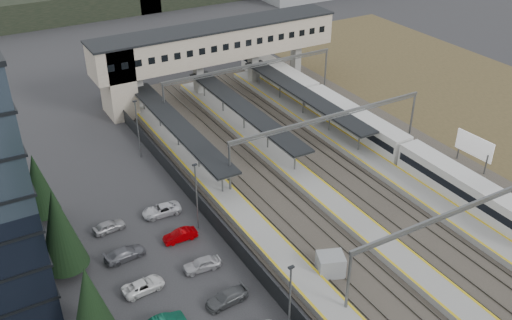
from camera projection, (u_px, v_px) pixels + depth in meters
ground at (312, 256)px, 57.67m from camera, size 220.00×220.00×0.00m
lampposts at (236, 240)px, 52.99m from camera, size 0.50×53.25×8.07m
fence at (232, 242)px, 58.12m from camera, size 0.08×90.00×2.00m
relay_cabin_far at (330, 265)px, 54.76m from camera, size 3.13×2.89×2.32m
rail_corridor at (354, 204)px, 65.30m from camera, size 34.00×90.00×0.92m
canopies at (244, 109)px, 78.96m from camera, size 23.10×30.00×3.28m
footbridge at (201, 49)px, 88.49m from camera, size 40.40×6.40×11.20m
gantries at (390, 162)px, 62.08m from camera, size 28.40×62.28×7.17m
train at (356, 123)px, 79.05m from camera, size 2.91×60.86×3.67m
billboard at (474, 147)px, 71.37m from camera, size 0.50×5.41×4.49m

